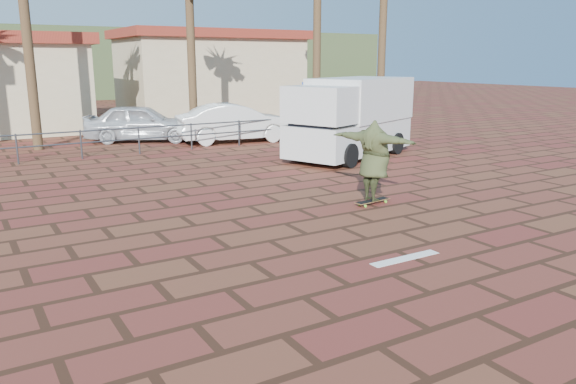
# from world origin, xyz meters

# --- Properties ---
(ground) EXTENTS (120.00, 120.00, 0.00)m
(ground) POSITION_xyz_m (0.00, 0.00, 0.00)
(ground) COLOR brown
(ground) RESTS_ON ground
(paint_stripe) EXTENTS (1.40, 0.22, 0.01)m
(paint_stripe) POSITION_xyz_m (0.70, -1.20, 0.00)
(paint_stripe) COLOR white
(paint_stripe) RESTS_ON ground
(guardrail) EXTENTS (24.06, 0.06, 1.00)m
(guardrail) POSITION_xyz_m (0.00, 12.00, 0.68)
(guardrail) COLOR #47494F
(guardrail) RESTS_ON ground
(building_east) EXTENTS (10.60, 6.60, 5.00)m
(building_east) POSITION_xyz_m (8.00, 24.00, 2.54)
(building_east) COLOR beige
(building_east) RESTS_ON ground
(hill_front) EXTENTS (70.00, 18.00, 6.00)m
(hill_front) POSITION_xyz_m (0.00, 50.00, 3.00)
(hill_front) COLOR #384C28
(hill_front) RESTS_ON ground
(longboard) EXTENTS (1.02, 0.34, 0.10)m
(longboard) POSITION_xyz_m (2.59, 1.99, 0.08)
(longboard) COLOR olive
(longboard) RESTS_ON ground
(skateboarder) EXTENTS (1.14, 2.41, 1.89)m
(skateboarder) POSITION_xyz_m (2.59, 1.99, 1.04)
(skateboarder) COLOR #3C4324
(skateboarder) RESTS_ON longboard
(campervan) EXTENTS (5.66, 3.99, 2.71)m
(campervan) POSITION_xyz_m (6.17, 7.61, 1.42)
(campervan) COLOR silver
(campervan) RESTS_ON ground
(car_silver) EXTENTS (4.88, 3.57, 1.55)m
(car_silver) POSITION_xyz_m (1.03, 15.15, 0.77)
(car_silver) COLOR #B8BCC0
(car_silver) RESTS_ON ground
(car_white) EXTENTS (4.99, 2.42, 1.58)m
(car_white) POSITION_xyz_m (4.34, 13.00, 0.79)
(car_white) COLOR white
(car_white) RESTS_ON ground
(street_sign) EXTENTS (0.48, 0.20, 2.43)m
(street_sign) POSITION_xyz_m (7.23, 12.00, 1.70)
(street_sign) COLOR gray
(street_sign) RESTS_ON ground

